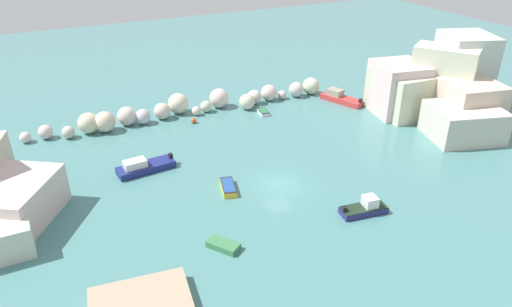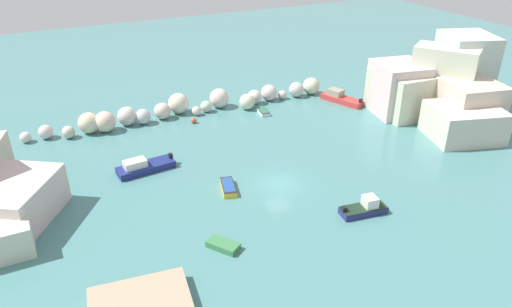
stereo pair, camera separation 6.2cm
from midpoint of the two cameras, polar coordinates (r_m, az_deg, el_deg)
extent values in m
plane|color=teal|center=(48.00, 2.76, -3.66)|extent=(160.00, 160.00, 0.00)
cube|color=beige|center=(47.33, -27.39, -4.97)|extent=(10.26, 10.38, 3.74)
cube|color=beige|center=(45.32, -28.10, -7.39)|extent=(4.55, 8.31, 2.74)
cube|color=silver|center=(70.52, 23.46, 8.98)|extent=(8.01, 8.43, 9.94)
cube|color=beige|center=(66.27, 17.11, 6.97)|extent=(6.92, 7.82, 5.66)
cube|color=beige|center=(74.71, 23.54, 7.88)|extent=(6.99, 8.00, 4.92)
cube|color=beige|center=(65.96, 16.59, 7.45)|extent=(7.15, 7.51, 6.74)
cube|color=beige|center=(66.92, 21.35, 8.01)|extent=(7.63, 8.62, 9.01)
cube|color=beige|center=(61.76, 23.58, 3.40)|extent=(9.48, 8.66, 3.85)
cube|color=beige|center=(64.94, 23.93, 5.42)|extent=(7.82, 8.31, 5.80)
sphere|color=silver|center=(62.08, -25.78, 1.75)|extent=(1.30, 1.30, 1.30)
sphere|color=beige|center=(62.04, -23.77, 2.37)|extent=(1.70, 1.70, 1.70)
sphere|color=beige|center=(61.16, -21.45, 2.39)|extent=(1.53, 1.53, 1.53)
sphere|color=beige|center=(61.54, -19.31, 3.46)|extent=(2.57, 2.57, 2.57)
sphere|color=beige|center=(61.26, -17.56, 3.63)|extent=(2.56, 2.56, 2.56)
sphere|color=beige|center=(62.39, -15.11, 4.34)|extent=(2.40, 2.40, 2.40)
sphere|color=silver|center=(62.35, -13.31, 4.32)|extent=(1.94, 1.94, 1.94)
sphere|color=beige|center=(63.26, -11.09, 5.00)|extent=(2.14, 2.14, 2.14)
sphere|color=beige|center=(64.53, -9.22, 5.91)|extent=(2.74, 2.74, 2.74)
sphere|color=beige|center=(63.80, -7.09, 5.07)|extent=(1.22, 1.22, 1.22)
sphere|color=beige|center=(64.68, -5.94, 5.61)|extent=(1.54, 1.54, 1.54)
sphere|color=beige|center=(65.87, -4.39, 6.61)|extent=(2.64, 2.64, 2.64)
sphere|color=beige|center=(65.13, -1.02, 6.20)|extent=(2.13, 2.13, 2.13)
sphere|color=silver|center=(66.96, -0.15, 6.75)|extent=(2.00, 2.00, 2.00)
sphere|color=beige|center=(68.19, 1.60, 7.27)|extent=(2.27, 2.27, 2.27)
sphere|color=beige|center=(68.92, 3.17, 7.01)|extent=(1.25, 1.25, 1.25)
sphere|color=beige|center=(69.82, 4.88, 7.62)|extent=(2.15, 2.15, 2.15)
sphere|color=beige|center=(71.02, 6.63, 8.01)|extent=(2.44, 2.44, 2.44)
cube|color=tan|center=(35.25, -13.56, -17.29)|extent=(7.38, 5.74, 0.97)
sphere|color=#E04C28|center=(61.59, -7.42, 3.92)|extent=(0.70, 0.70, 0.70)
cube|color=#3D804D|center=(39.67, -3.91, -10.86)|extent=(2.57, 2.92, 0.55)
cube|color=navy|center=(51.44, -12.96, -1.63)|extent=(6.12, 2.62, 0.73)
cube|color=silver|center=(50.82, -14.21, -1.20)|extent=(2.40, 1.58, 0.77)
cube|color=black|center=(51.94, -10.12, -0.25)|extent=(0.40, 0.47, 0.50)
cube|color=navy|center=(44.61, 12.72, -6.64)|extent=(4.46, 2.21, 0.60)
cube|color=#1B301F|center=(44.42, 12.76, -6.29)|extent=(4.37, 2.16, 0.06)
cube|color=silver|center=(44.44, 13.49, -5.63)|extent=(1.34, 1.43, 1.02)
cube|color=black|center=(43.43, 10.50, -6.55)|extent=(0.42, 0.49, 0.50)
cube|color=#CD3835|center=(68.83, 10.27, 6.34)|extent=(4.04, 6.50, 0.75)
cube|color=#9E937F|center=(69.14, 9.50, 7.22)|extent=(2.17, 2.47, 0.86)
cube|color=black|center=(67.19, 12.42, 6.17)|extent=(0.54, 0.49, 0.50)
cube|color=white|center=(63.91, 0.93, 4.94)|extent=(1.41, 2.34, 0.42)
cube|color=#1D2832|center=(63.82, 0.93, 5.13)|extent=(1.38, 2.29, 0.06)
cube|color=#2D7047|center=(63.82, 0.93, 5.14)|extent=(1.20, 1.99, 0.08)
cube|color=yellow|center=(46.94, -3.30, -4.08)|extent=(2.01, 3.40, 0.54)
cube|color=#282426|center=(46.79, -3.31, -3.76)|extent=(1.97, 3.33, 0.06)
cube|color=#234C93|center=(46.78, -3.31, -3.75)|extent=(1.71, 2.89, 0.08)
camera|label=1|loc=(0.03, -89.97, 0.02)|focal=33.51mm
camera|label=2|loc=(0.03, 90.03, -0.02)|focal=33.51mm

